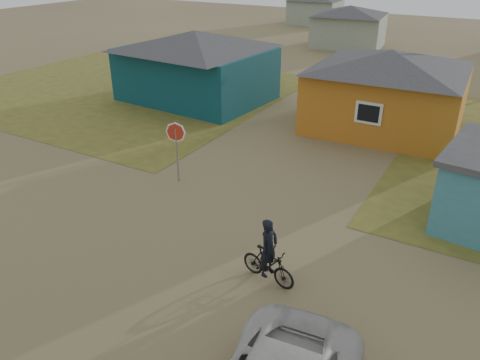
% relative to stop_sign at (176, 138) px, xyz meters
% --- Properties ---
extents(ground, '(120.00, 120.00, 0.00)m').
position_rel_stop_sign_xyz_m(ground, '(2.81, -3.99, -1.79)').
color(ground, olive).
extents(grass_nw, '(20.00, 18.00, 0.00)m').
position_rel_stop_sign_xyz_m(grass_nw, '(-11.19, 9.01, -1.78)').
color(grass_nw, olive).
rests_on(grass_nw, ground).
extents(house_teal, '(8.93, 7.08, 4.00)m').
position_rel_stop_sign_xyz_m(house_teal, '(-5.69, 9.51, 0.27)').
color(house_teal, '#0B3740').
rests_on(house_teal, ground).
extents(house_yellow, '(7.72, 6.76, 3.90)m').
position_rel_stop_sign_xyz_m(house_yellow, '(5.31, 10.01, 0.21)').
color(house_yellow, '#BC6E1C').
rests_on(house_yellow, ground).
extents(house_pale_west, '(7.04, 6.15, 3.60)m').
position_rel_stop_sign_xyz_m(house_pale_west, '(-3.19, 30.01, 0.07)').
color(house_pale_west, '#919D87').
rests_on(house_pale_west, ground).
extents(house_pale_north, '(6.28, 5.81, 3.40)m').
position_rel_stop_sign_xyz_m(house_pale_north, '(-11.19, 42.01, -0.04)').
color(house_pale_north, '#919D87').
rests_on(house_pale_north, ground).
extents(stop_sign, '(0.79, 0.12, 2.43)m').
position_rel_stop_sign_xyz_m(stop_sign, '(0.00, 0.00, 0.00)').
color(stop_sign, gray).
rests_on(stop_sign, ground).
extents(cyclist, '(1.76, 0.77, 1.92)m').
position_rel_stop_sign_xyz_m(cyclist, '(5.80, -3.72, -1.09)').
color(cyclist, black).
rests_on(cyclist, ground).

